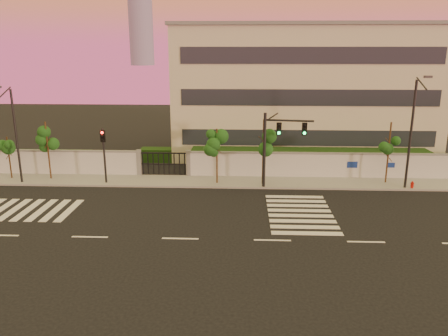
{
  "coord_description": "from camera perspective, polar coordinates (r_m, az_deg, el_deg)",
  "views": [
    {
      "loc": [
        3.32,
        -21.79,
        9.92
      ],
      "look_at": [
        2.13,
        6.0,
        2.39
      ],
      "focal_mm": 35.0,
      "sensor_mm": 36.0,
      "label": 1
    }
  ],
  "objects": [
    {
      "name": "ground",
      "position": [
        24.17,
        -5.73,
        -9.17
      ],
      "size": [
        120.0,
        120.0,
        0.0
      ],
      "primitive_type": "plane",
      "color": "black",
      "rests_on": "ground"
    },
    {
      "name": "sidewalk",
      "position": [
        33.92,
        -3.26,
        -1.76
      ],
      "size": [
        60.0,
        3.0,
        0.15
      ],
      "primitive_type": "cube",
      "color": "gray",
      "rests_on": "ground"
    },
    {
      "name": "perimeter_wall",
      "position": [
        35.08,
        -2.88,
        0.51
      ],
      "size": [
        60.0,
        0.36,
        2.2
      ],
      "color": "silver",
      "rests_on": "ground"
    },
    {
      "name": "hedge_row",
      "position": [
        37.71,
        -0.89,
        1.17
      ],
      "size": [
        41.0,
        4.25,
        1.8
      ],
      "color": "black",
      "rests_on": "ground"
    },
    {
      "name": "institutional_building",
      "position": [
        44.31,
        9.97,
        10.04
      ],
      "size": [
        24.4,
        12.4,
        12.25
      ],
      "color": "beige",
      "rests_on": "ground"
    },
    {
      "name": "road_markings",
      "position": [
        27.84,
        -7.89,
        -5.87
      ],
      "size": [
        57.0,
        7.62,
        0.02
      ],
      "color": "silver",
      "rests_on": "ground"
    },
    {
      "name": "street_tree_b",
      "position": [
        37.91,
        -26.34,
        2.34
      ],
      "size": [
        1.36,
        1.08,
        3.45
      ],
      "color": "#382314",
      "rests_on": "ground"
    },
    {
      "name": "street_tree_c",
      "position": [
        36.34,
        -22.11,
        3.72
      ],
      "size": [
        1.49,
        1.19,
        4.65
      ],
      "color": "#382314",
      "rests_on": "ground"
    },
    {
      "name": "street_tree_d",
      "position": [
        32.55,
        -0.9,
        3.17
      ],
      "size": [
        1.43,
        1.14,
        4.31
      ],
      "color": "#382314",
      "rests_on": "ground"
    },
    {
      "name": "street_tree_e",
      "position": [
        32.37,
        5.23,
        4.02
      ],
      "size": [
        1.59,
        1.27,
        5.05
      ],
      "color": "#382314",
      "rests_on": "ground"
    },
    {
      "name": "street_tree_f",
      "position": [
        34.89,
        20.86,
        3.57
      ],
      "size": [
        1.49,
        1.19,
        4.78
      ],
      "color": "#382314",
      "rests_on": "ground"
    },
    {
      "name": "traffic_signal_main",
      "position": [
        31.72,
        6.61,
        3.46
      ],
      "size": [
        3.55,
        0.62,
        5.62
      ],
      "rotation": [
        0.0,
        0.0,
        -0.14
      ],
      "color": "black",
      "rests_on": "ground"
    },
    {
      "name": "traffic_signal_secondary",
      "position": [
        33.91,
        -15.43,
        2.38
      ],
      "size": [
        0.34,
        0.33,
        4.33
      ],
      "rotation": [
        0.0,
        0.0,
        0.32
      ],
      "color": "black",
      "rests_on": "ground"
    },
    {
      "name": "streetlight_west",
      "position": [
        35.96,
        -25.67,
        4.29
      ],
      "size": [
        0.45,
        1.81,
        7.54
      ],
      "color": "black",
      "rests_on": "ground"
    },
    {
      "name": "streetlight_east",
      "position": [
        33.7,
        23.37,
        4.64
      ],
      "size": [
        0.5,
        2.0,
        8.32
      ],
      "color": "black",
      "rests_on": "ground"
    },
    {
      "name": "fire_hydrant",
      "position": [
        34.82,
        23.36,
        -2.12
      ],
      "size": [
        0.26,
        0.25,
        0.66
      ],
      "rotation": [
        0.0,
        0.0,
        -0.36
      ],
      "color": "#B4140C",
      "rests_on": "ground"
    }
  ]
}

